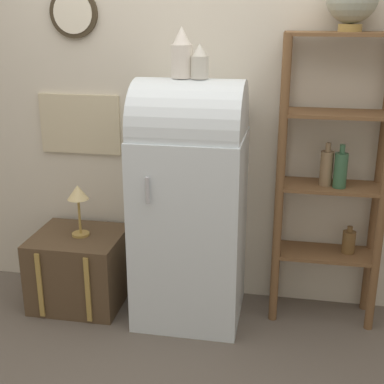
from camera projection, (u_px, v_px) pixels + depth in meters
The scene contains 8 objects.
ground_plane at pixel (182, 334), 3.17m from camera, with size 12.00×12.00×0.00m, color #60564C.
wall_back at pixel (199, 92), 3.27m from camera, with size 7.00×0.09×2.70m.
refrigerator at pixel (190, 198), 3.16m from camera, with size 0.63×0.62×1.47m.
suitcase_trunk at pixel (80, 268), 3.47m from camera, with size 0.56×0.51×0.47m.
shelf_unit at pixel (332, 172), 3.09m from camera, with size 0.62×0.28×1.72m.
vase_left at pixel (182, 54), 2.91m from camera, with size 0.12×0.12×0.27m.
vase_center at pixel (200, 62), 2.89m from camera, with size 0.10×0.10×0.19m.
desk_lamp at pixel (78, 197), 3.30m from camera, with size 0.13×0.13×0.33m.
Camera 1 is at (0.56, -2.67, 1.83)m, focal length 50.00 mm.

